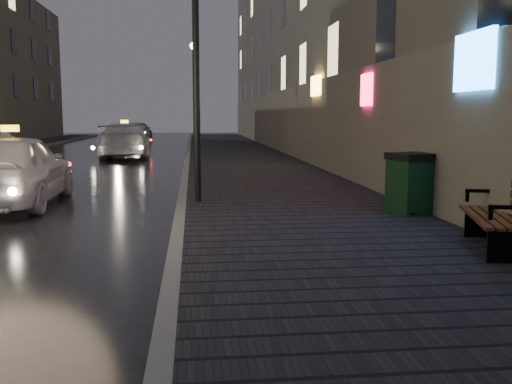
{
  "coord_description": "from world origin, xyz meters",
  "views": [
    {
      "loc": [
        1.77,
        -6.06,
        1.97
      ],
      "look_at": [
        2.67,
        2.19,
        0.85
      ],
      "focal_mm": 40.0,
      "sensor_mm": 36.0,
      "label": 1
    }
  ],
  "objects_px": {
    "lamp_near": "(196,41)",
    "lamp_far": "(194,83)",
    "bench": "(501,215)",
    "taxi_near": "(12,169)",
    "taxi_mid": "(125,140)",
    "trash_bin": "(411,183)",
    "car_far": "(138,131)"
  },
  "relations": [
    {
      "from": "lamp_far",
      "to": "car_far",
      "type": "bearing_deg",
      "value": 103.5
    },
    {
      "from": "lamp_near",
      "to": "trash_bin",
      "type": "height_order",
      "value": "lamp_near"
    },
    {
      "from": "lamp_near",
      "to": "lamp_far",
      "type": "distance_m",
      "value": 16.0
    },
    {
      "from": "trash_bin",
      "to": "car_far",
      "type": "relative_size",
      "value": 0.26
    },
    {
      "from": "car_far",
      "to": "bench",
      "type": "bearing_deg",
      "value": 106.82
    },
    {
      "from": "bench",
      "to": "trash_bin",
      "type": "height_order",
      "value": "trash_bin"
    },
    {
      "from": "trash_bin",
      "to": "car_far",
      "type": "distance_m",
      "value": 37.4
    },
    {
      "from": "lamp_far",
      "to": "car_far",
      "type": "distance_m",
      "value": 19.27
    },
    {
      "from": "bench",
      "to": "car_far",
      "type": "distance_m",
      "value": 40.29
    },
    {
      "from": "taxi_near",
      "to": "lamp_far",
      "type": "bearing_deg",
      "value": -105.77
    },
    {
      "from": "lamp_near",
      "to": "lamp_far",
      "type": "xyz_separation_m",
      "value": [
        0.0,
        16.0,
        0.0
      ]
    },
    {
      "from": "bench",
      "to": "taxi_near",
      "type": "distance_m",
      "value": 9.87
    },
    {
      "from": "trash_bin",
      "to": "bench",
      "type": "bearing_deg",
      "value": -104.2
    },
    {
      "from": "taxi_near",
      "to": "car_far",
      "type": "xyz_separation_m",
      "value": [
        -0.43,
        33.72,
        -0.06
      ]
    },
    {
      "from": "taxi_near",
      "to": "lamp_near",
      "type": "bearing_deg",
      "value": 167.5
    },
    {
      "from": "taxi_near",
      "to": "taxi_mid",
      "type": "relative_size",
      "value": 0.86
    },
    {
      "from": "trash_bin",
      "to": "lamp_near",
      "type": "bearing_deg",
      "value": 137.82
    },
    {
      "from": "lamp_far",
      "to": "taxi_near",
      "type": "distance_m",
      "value": 15.93
    },
    {
      "from": "bench",
      "to": "car_far",
      "type": "xyz_separation_m",
      "value": [
        -8.52,
        39.38,
        0.12
      ]
    },
    {
      "from": "lamp_far",
      "to": "taxi_near",
      "type": "bearing_deg",
      "value": -104.83
    },
    {
      "from": "taxi_near",
      "to": "taxi_mid",
      "type": "distance_m",
      "value": 14.32
    },
    {
      "from": "car_far",
      "to": "lamp_near",
      "type": "bearing_deg",
      "value": 101.95
    },
    {
      "from": "taxi_near",
      "to": "car_far",
      "type": "distance_m",
      "value": 33.72
    },
    {
      "from": "lamp_far",
      "to": "taxi_mid",
      "type": "height_order",
      "value": "lamp_far"
    },
    {
      "from": "trash_bin",
      "to": "taxi_near",
      "type": "bearing_deg",
      "value": 144.63
    },
    {
      "from": "lamp_near",
      "to": "bench",
      "type": "xyz_separation_m",
      "value": [
        4.07,
        -4.84,
        -2.86
      ]
    },
    {
      "from": "trash_bin",
      "to": "taxi_mid",
      "type": "relative_size",
      "value": 0.2
    },
    {
      "from": "lamp_near",
      "to": "bench",
      "type": "relative_size",
      "value": 2.69
    },
    {
      "from": "taxi_mid",
      "to": "car_far",
      "type": "xyz_separation_m",
      "value": [
        -1.2,
        19.42,
        -0.06
      ]
    },
    {
      "from": "bench",
      "to": "lamp_far",
      "type": "bearing_deg",
      "value": 117.51
    },
    {
      "from": "taxi_near",
      "to": "car_far",
      "type": "relative_size",
      "value": 1.08
    },
    {
      "from": "lamp_near",
      "to": "lamp_far",
      "type": "bearing_deg",
      "value": 90.0
    }
  ]
}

